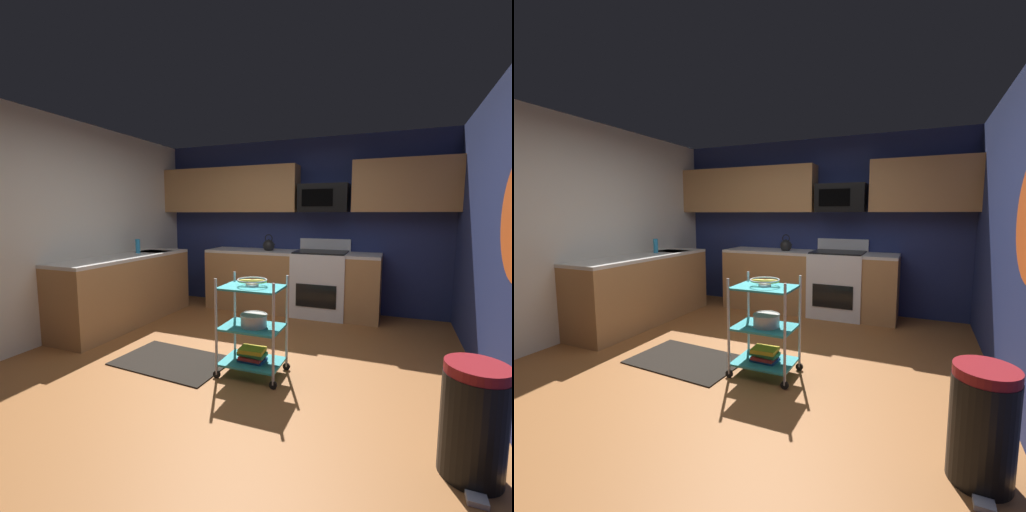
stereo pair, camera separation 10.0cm
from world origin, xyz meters
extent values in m
cube|color=#995B2D|center=(0.00, 0.00, -0.02)|extent=(4.40, 4.80, 0.04)
cube|color=navy|center=(0.00, 2.43, 1.30)|extent=(4.52, 0.06, 2.60)
cube|color=silver|center=(-2.23, 0.00, 1.30)|extent=(0.06, 4.80, 2.60)
cube|color=#B27F4C|center=(0.00, 2.10, 0.44)|extent=(2.58, 0.60, 0.88)
cube|color=silver|center=(0.00, 2.10, 0.90)|extent=(2.58, 0.60, 0.04)
cube|color=#B27F4C|center=(-1.90, 0.76, 0.44)|extent=(0.60, 2.08, 0.88)
cube|color=silver|center=(-1.90, 0.76, 0.90)|extent=(0.60, 2.08, 0.04)
cube|color=#B7BABC|center=(-1.90, 1.35, 0.84)|extent=(0.44, 0.36, 0.16)
cube|color=white|center=(0.46, 2.10, 0.46)|extent=(0.76, 0.64, 0.92)
cube|color=black|center=(0.46, 1.78, 0.35)|extent=(0.56, 0.01, 0.32)
cube|color=white|center=(0.46, 2.39, 1.01)|extent=(0.76, 0.06, 0.18)
cube|color=black|center=(0.46, 2.10, 0.93)|extent=(0.72, 0.60, 0.02)
cube|color=#B27F4C|center=(-1.07, 2.23, 1.85)|extent=(2.26, 0.33, 0.70)
cube|color=#B27F4C|center=(1.53, 2.23, 1.85)|extent=(1.34, 0.33, 0.70)
cube|color=black|center=(0.46, 2.21, 1.70)|extent=(0.70, 0.38, 0.40)
cube|color=black|center=(0.40, 2.02, 1.70)|extent=(0.44, 0.01, 0.24)
cylinder|color=silver|center=(0.00, -0.23, 0.47)|extent=(0.02, 0.02, 0.88)
cylinder|color=black|center=(0.00, -0.23, 0.04)|extent=(0.07, 0.02, 0.07)
cylinder|color=silver|center=(0.54, -0.23, 0.47)|extent=(0.02, 0.02, 0.88)
cylinder|color=black|center=(0.54, -0.23, 0.04)|extent=(0.07, 0.02, 0.07)
cylinder|color=silver|center=(0.00, 0.16, 0.47)|extent=(0.02, 0.02, 0.88)
cylinder|color=black|center=(0.00, 0.16, 0.04)|extent=(0.07, 0.02, 0.07)
cylinder|color=silver|center=(0.54, 0.16, 0.47)|extent=(0.02, 0.02, 0.88)
cylinder|color=black|center=(0.54, 0.16, 0.04)|extent=(0.07, 0.02, 0.07)
cube|color=teal|center=(0.27, -0.04, 0.12)|extent=(0.55, 0.39, 0.02)
cube|color=teal|center=(0.27, -0.04, 0.45)|extent=(0.55, 0.39, 0.02)
cube|color=teal|center=(0.27, -0.04, 0.82)|extent=(0.55, 0.39, 0.02)
torus|color=silver|center=(0.27, -0.04, 0.89)|extent=(0.27, 0.27, 0.01)
cylinder|color=silver|center=(0.27, -0.04, 0.84)|extent=(0.12, 0.12, 0.02)
ellipsoid|color=yellow|center=(0.32, -0.02, 0.87)|extent=(0.17, 0.09, 0.04)
ellipsoid|color=yellow|center=(0.22, -0.05, 0.87)|extent=(0.17, 0.09, 0.04)
cylinder|color=silver|center=(0.28, -0.04, 0.51)|extent=(0.24, 0.24, 0.11)
torus|color=silver|center=(0.28, -0.04, 0.57)|extent=(0.25, 0.25, 0.01)
cube|color=#1E4C8C|center=(0.27, -0.04, 0.14)|extent=(0.25, 0.18, 0.02)
cube|color=#B22626|center=(0.27, -0.04, 0.17)|extent=(0.22, 0.19, 0.03)
cube|color=#26723F|center=(0.27, -0.04, 0.20)|extent=(0.26, 0.16, 0.03)
cube|color=gold|center=(0.27, -0.04, 0.23)|extent=(0.24, 0.18, 0.04)
sphere|color=black|center=(-0.34, 2.10, 0.99)|extent=(0.18, 0.18, 0.18)
sphere|color=black|center=(-0.34, 2.10, 1.08)|extent=(0.03, 0.03, 0.03)
cone|color=black|center=(-0.26, 2.10, 1.01)|extent=(0.09, 0.04, 0.06)
torus|color=black|center=(-0.34, 2.10, 1.10)|extent=(0.12, 0.01, 0.12)
cylinder|color=#2D8CBF|center=(-1.94, 1.05, 1.02)|extent=(0.06, 0.06, 0.20)
cylinder|color=black|center=(1.90, -0.74, 0.30)|extent=(0.34, 0.34, 0.60)
cylinder|color=maroon|center=(1.90, -0.74, 0.63)|extent=(0.33, 0.33, 0.06)
cube|color=#B2B2B7|center=(1.90, -0.95, 0.01)|extent=(0.10, 0.08, 0.03)
cube|color=black|center=(-0.58, -0.09, 0.01)|extent=(1.15, 0.78, 0.01)
camera|label=1|loc=(1.45, -2.89, 1.48)|focal=24.53mm
camera|label=2|loc=(1.54, -2.85, 1.48)|focal=24.53mm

